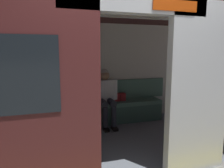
# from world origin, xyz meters

# --- Properties ---
(train_car) EXTENTS (6.40, 2.57, 2.30)m
(train_car) POSITION_xyz_m (0.05, -1.11, 1.50)
(train_car) COLOR silver
(train_car) RESTS_ON ground_plane
(bench_seat) EXTENTS (3.02, 0.44, 0.47)m
(bench_seat) POSITION_xyz_m (0.00, -2.05, 0.36)
(bench_seat) COLOR #4C7566
(bench_seat) RESTS_ON ground_plane
(person_seated) EXTENTS (0.55, 0.68, 1.20)m
(person_seated) POSITION_xyz_m (-0.20, -2.00, 0.69)
(person_seated) COLOR silver
(person_seated) RESTS_ON ground_plane
(handbag) EXTENTS (0.26, 0.15, 0.17)m
(handbag) POSITION_xyz_m (-0.56, -2.14, 0.56)
(handbag) COLOR maroon
(handbag) RESTS_ON bench_seat
(book) EXTENTS (0.25, 0.27, 0.03)m
(book) POSITION_xyz_m (0.12, -2.10, 0.49)
(book) COLOR #26598C
(book) RESTS_ON bench_seat
(grab_pole_door) EXTENTS (0.04, 0.04, 2.16)m
(grab_pole_door) POSITION_xyz_m (0.37, -0.47, 1.08)
(grab_pole_door) COLOR silver
(grab_pole_door) RESTS_ON ground_plane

